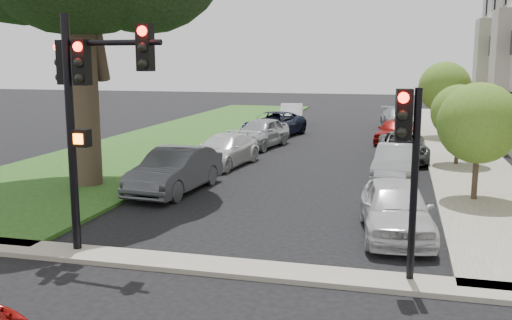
% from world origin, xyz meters
% --- Properties ---
extents(ground, '(140.00, 140.00, 0.00)m').
position_xyz_m(ground, '(0.00, 0.00, 0.00)').
color(ground, black).
rests_on(ground, ground).
extents(grass_strip, '(8.00, 44.00, 0.12)m').
position_xyz_m(grass_strip, '(-9.00, 24.00, 0.06)').
color(grass_strip, '#203C13').
rests_on(grass_strip, ground).
extents(sidewalk_right, '(3.50, 44.00, 0.12)m').
position_xyz_m(sidewalk_right, '(6.75, 24.00, 0.06)').
color(sidewalk_right, gray).
rests_on(sidewalk_right, ground).
extents(sidewalk_cross, '(60.00, 1.00, 0.12)m').
position_xyz_m(sidewalk_cross, '(0.00, 2.00, 0.06)').
color(sidewalk_cross, gray).
rests_on(sidewalk_cross, ground).
extents(small_tree_a, '(2.64, 2.64, 3.96)m').
position_xyz_m(small_tree_a, '(6.20, 9.93, 2.64)').
color(small_tree_a, '#413027').
rests_on(small_tree_a, ground).
extents(small_tree_b, '(2.41, 2.41, 3.62)m').
position_xyz_m(small_tree_b, '(6.20, 16.57, 2.41)').
color(small_tree_b, '#413027').
rests_on(small_tree_b, ground).
extents(small_tree_c, '(3.05, 3.05, 4.57)m').
position_xyz_m(small_tree_c, '(6.20, 25.99, 3.04)').
color(small_tree_c, '#413027').
rests_on(small_tree_c, ground).
extents(traffic_signal_main, '(2.79, 0.73, 5.70)m').
position_xyz_m(traffic_signal_main, '(-3.35, 2.24, 3.93)').
color(traffic_signal_main, black).
rests_on(traffic_signal_main, ground).
extents(traffic_signal_secondary, '(0.53, 0.43, 4.12)m').
position_xyz_m(traffic_signal_secondary, '(3.92, 2.19, 2.87)').
color(traffic_signal_secondary, black).
rests_on(traffic_signal_secondary, ground).
extents(car_parked_0, '(2.26, 4.59, 1.50)m').
position_xyz_m(car_parked_0, '(3.71, 5.58, 0.75)').
color(car_parked_0, silver).
rests_on(car_parked_0, ground).
extents(car_parked_1, '(1.78, 4.29, 1.38)m').
position_xyz_m(car_parked_1, '(3.62, 12.92, 0.69)').
color(car_parked_1, '#999BA0').
rests_on(car_parked_1, ground).
extents(car_parked_2, '(2.41, 4.85, 1.32)m').
position_xyz_m(car_parked_2, '(3.89, 17.49, 0.66)').
color(car_parked_2, '#3F4247').
rests_on(car_parked_2, ground).
extents(car_parked_3, '(2.44, 4.39, 1.41)m').
position_xyz_m(car_parked_3, '(3.44, 23.24, 0.71)').
color(car_parked_3, maroon).
rests_on(car_parked_3, ground).
extents(car_parked_4, '(2.96, 5.20, 1.42)m').
position_xyz_m(car_parked_4, '(3.67, 30.35, 0.71)').
color(car_parked_4, '#999BA0').
rests_on(car_parked_4, ground).
extents(car_parked_5, '(2.10, 4.93, 1.58)m').
position_xyz_m(car_parked_5, '(-3.95, 8.88, 0.79)').
color(car_parked_5, '#3F4247').
rests_on(car_parked_5, ground).
extents(car_parked_6, '(2.61, 5.01, 1.39)m').
position_xyz_m(car_parked_6, '(-3.82, 14.22, 0.69)').
color(car_parked_6, silver).
rests_on(car_parked_6, ground).
extents(car_parked_7, '(2.70, 4.95, 1.60)m').
position_xyz_m(car_parked_7, '(-3.53, 19.82, 0.80)').
color(car_parked_7, '#999BA0').
rests_on(car_parked_7, ground).
extents(car_parked_8, '(3.51, 5.83, 1.52)m').
position_xyz_m(car_parked_8, '(-3.78, 24.32, 0.76)').
color(car_parked_8, black).
rests_on(car_parked_8, ground).
extents(car_parked_9, '(2.34, 4.76, 1.50)m').
position_xyz_m(car_parked_9, '(-3.95, 30.99, 0.75)').
color(car_parked_9, silver).
rests_on(car_parked_9, ground).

